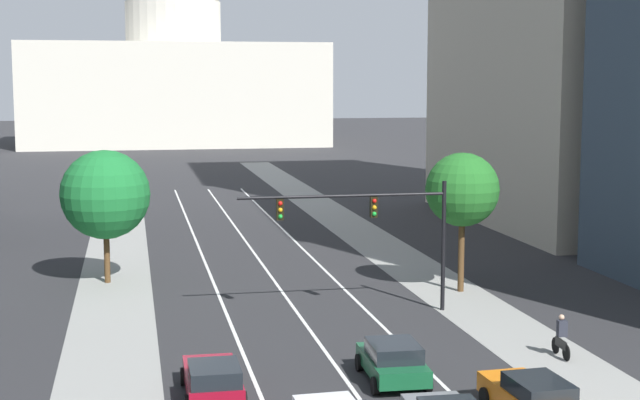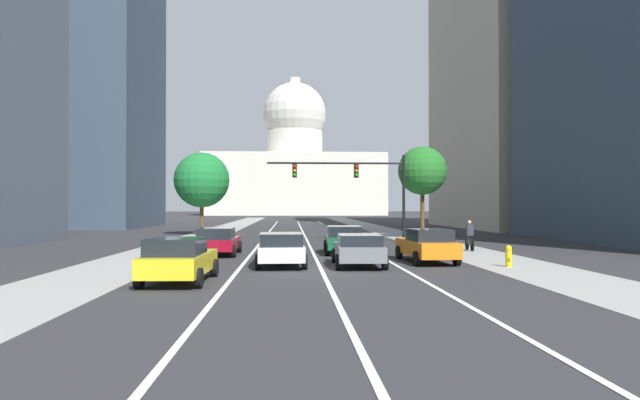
% 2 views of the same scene
% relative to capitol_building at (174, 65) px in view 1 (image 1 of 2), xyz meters
% --- Properties ---
extents(ground_plane, '(400.00, 400.00, 0.00)m').
position_rel_capitol_building_xyz_m(ground_plane, '(0.00, -98.04, -13.26)').
color(ground_plane, '#2B2B2D').
extents(sidewalk_left, '(3.84, 130.00, 0.01)m').
position_rel_capitol_building_xyz_m(sidewalk_left, '(-8.49, -103.04, -13.25)').
color(sidewalk_left, gray).
rests_on(sidewalk_left, ground).
extents(sidewalk_right, '(3.84, 130.00, 0.01)m').
position_rel_capitol_building_xyz_m(sidewalk_right, '(8.49, -103.04, -13.25)').
color(sidewalk_right, gray).
rests_on(sidewalk_right, ground).
extents(lane_stripe_left, '(0.16, 90.00, 0.01)m').
position_rel_capitol_building_xyz_m(lane_stripe_left, '(-3.28, -113.04, -13.25)').
color(lane_stripe_left, white).
rests_on(lane_stripe_left, ground).
extents(lane_stripe_center, '(0.16, 90.00, 0.01)m').
position_rel_capitol_building_xyz_m(lane_stripe_center, '(0.00, -113.04, -13.25)').
color(lane_stripe_center, white).
rests_on(lane_stripe_center, ground).
extents(lane_stripe_right, '(0.16, 90.00, 0.01)m').
position_rel_capitol_building_xyz_m(lane_stripe_right, '(3.28, -113.04, -13.25)').
color(lane_stripe_right, white).
rests_on(lane_stripe_right, ground).
extents(capitol_building, '(49.22, 25.12, 38.92)m').
position_rel_capitol_building_xyz_m(capitol_building, '(0.00, 0.00, 0.00)').
color(capitol_building, beige).
rests_on(capitol_building, ground).
extents(car_green, '(2.22, 4.14, 1.48)m').
position_rel_capitol_building_xyz_m(car_green, '(1.64, -130.41, -12.48)').
color(car_green, '#14512D').
rests_on(car_green, ground).
extents(car_crimson, '(2.06, 4.43, 1.45)m').
position_rel_capitol_building_xyz_m(car_crimson, '(-4.93, -131.15, -12.51)').
color(car_crimson, maroon).
rests_on(car_crimson, ground).
extents(car_orange, '(2.14, 4.77, 1.52)m').
position_rel_capitol_building_xyz_m(car_orange, '(4.93, -135.24, -12.48)').
color(car_orange, orange).
rests_on(car_orange, ground).
extents(traffic_signal_mast, '(9.84, 0.39, 6.18)m').
position_rel_capitol_building_xyz_m(traffic_signal_mast, '(3.58, -120.48, -8.80)').
color(traffic_signal_mast, black).
rests_on(traffic_signal_mast, ground).
extents(cyclist, '(0.37, 1.70, 1.72)m').
position_rel_capitol_building_xyz_m(cyclist, '(8.96, -128.80, -12.41)').
color(cyclist, black).
rests_on(cyclist, ground).
extents(street_tree_near_left, '(4.77, 4.77, 7.18)m').
position_rel_capitol_building_xyz_m(street_tree_near_left, '(-8.88, -111.07, -8.48)').
color(street_tree_near_left, '#51381E').
rests_on(street_tree_near_left, ground).
extents(street_tree_far_right, '(3.79, 3.79, 7.20)m').
position_rel_capitol_building_xyz_m(street_tree_far_right, '(9.08, -116.82, -7.98)').
color(street_tree_far_right, '#51381E').
rests_on(street_tree_far_right, ground).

